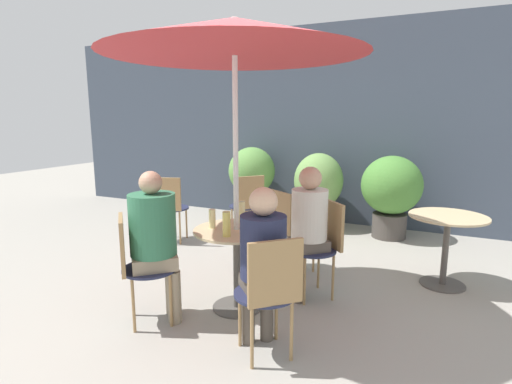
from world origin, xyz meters
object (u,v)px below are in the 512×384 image
Objects in this scene: bistro_chair_5 at (248,201)px; seated_person_1 at (262,255)px; beer_glass_3 at (260,222)px; bistro_chair_3 at (170,203)px; potted_plant_2 at (391,190)px; beer_glass_1 at (212,219)px; cafe_table_far at (447,234)px; potted_plant_0 at (252,176)px; beer_glass_0 at (242,212)px; bistro_chair_1 at (270,287)px; seated_person_2 at (308,221)px; seated_person_0 at (155,234)px; potted_plant_1 at (318,186)px; umbrella at (234,37)px; bistro_chair_4 at (288,224)px; bistro_chair_0 at (136,260)px; cafe_table_near at (236,250)px; beer_glass_2 at (227,224)px; bistro_chair_2 at (322,240)px.

seated_person_1 is at bearing 68.61° from bistro_chair_5.
seated_person_1 reaches higher than beer_glass_3.
potted_plant_2 reaches higher than bistro_chair_3.
seated_person_1 reaches higher than beer_glass_1.
cafe_table_far is 0.81× the size of bistro_chair_5.
potted_plant_0 reaches higher than potted_plant_2.
potted_plant_2 is at bearing 68.29° from beer_glass_0.
bistro_chair_1 is 1.07m from seated_person_2.
beer_glass_0 is at bearing -96.95° from seated_person_1.
seated_person_0 is at bearing -145.50° from beer_glass_3.
beer_glass_0 is 0.18× the size of potted_plant_1.
umbrella reaches higher than beer_glass_3.
beer_glass_3 is 1.47m from umbrella.
potted_plant_0 is at bearing -21.56° from bistro_chair_4.
beer_glass_0 is at bearing -107.93° from seated_person_2.
bistro_chair_0 is 0.73× the size of seated_person_2.
umbrella is (-0.00, -0.00, 1.72)m from cafe_table_near.
bistro_chair_0 is at bearing -115.27° from potted_plant_2.
cafe_table_near is 3.64× the size of beer_glass_2.
beer_glass_2 is at bearing -83.41° from cafe_table_near.
bistro_chair_0 is at bearing -150.43° from beer_glass_2.
seated_person_1 reaches higher than cafe_table_far.
bistro_chair_1 is 4.52× the size of beer_glass_0.
bistro_chair_0 is at bearing -80.22° from potted_plant_0.
umbrella reaches higher than potted_plant_1.
beer_glass_0 is 2.71m from potted_plant_2.
seated_person_0 is 1.10× the size of potted_plant_1.
umbrella reaches higher than bistro_chair_2.
potted_plant_1 is at bearing -50.38° from seated_person_0.
seated_person_1 is at bearing 136.51° from bistro_chair_4.
cafe_table_near is at bearing 63.46° from bistro_chair_5.
bistro_chair_4 is 5.44× the size of beer_glass_3.
potted_plant_0 is (-1.66, 2.33, -0.01)m from seated_person_2.
bistro_chair_4 is at bearing 82.76° from umbrella.
seated_person_2 is 2.31m from potted_plant_2.
bistro_chair_0 is 1.00× the size of bistro_chair_5.
beer_glass_2 is at bearing 121.27° from bistro_chair_3.
seated_person_0 reaches higher than potted_plant_1.
bistro_chair_2 is (0.04, 1.15, 0.00)m from bistro_chair_1.
seated_person_0 is 1.09× the size of potted_plant_2.
beer_glass_0 is at bearing -95.90° from bistro_chair_1.
bistro_chair_1 is 0.71m from beer_glass_2.
seated_person_1 is 1.01× the size of potted_plant_0.
seated_person_0 is 1.33m from seated_person_2.
potted_plant_2 is at bearing -142.05° from seated_person_1.
bistro_chair_3 is at bearing 142.30° from umbrella.
seated_person_0 is at bearing -154.08° from beer_glass_2.
potted_plant_2 is (1.16, 2.77, -0.13)m from beer_glass_1.
beer_glass_1 is (-0.80, -0.61, 0.25)m from bistro_chair_2.
bistro_chair_1 is 1.15m from bistro_chair_2.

